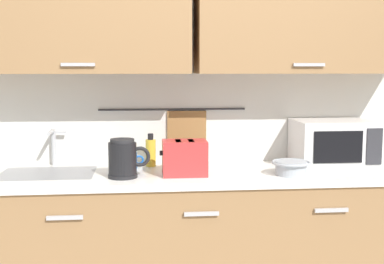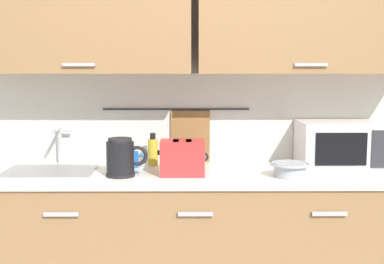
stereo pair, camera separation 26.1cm
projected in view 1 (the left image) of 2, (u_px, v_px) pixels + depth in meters
counter_unit at (193, 246)px, 2.94m from camera, size 2.53×0.64×0.90m
back_wall_assembly at (191, 61)px, 3.04m from camera, size 3.70×0.41×2.50m
sink_faucet at (53, 142)px, 3.01m from camera, size 0.09×0.17×0.22m
microwave at (333, 143)px, 3.06m from camera, size 0.46×0.35×0.27m
electric_kettle at (123, 159)px, 2.70m from camera, size 0.23×0.16×0.21m
dish_soap_bottle at (151, 152)px, 3.02m from camera, size 0.06×0.06×0.20m
mug_near_sink at (131, 160)px, 2.96m from camera, size 0.12×0.08×0.09m
mixing_bowl at (291, 167)px, 2.77m from camera, size 0.21×0.21×0.08m
toaster at (185, 158)px, 2.77m from camera, size 0.26×0.17×0.19m
mug_by_kettle at (194, 157)px, 3.06m from camera, size 0.12×0.08×0.09m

